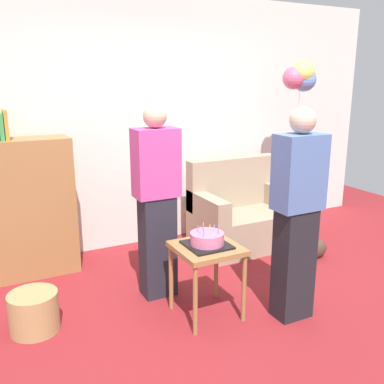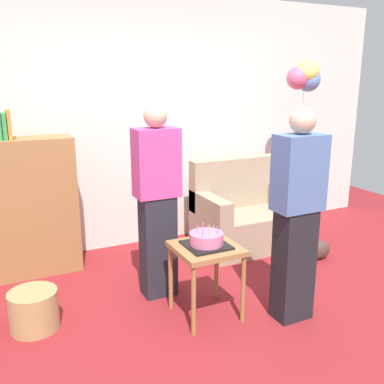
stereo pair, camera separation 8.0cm
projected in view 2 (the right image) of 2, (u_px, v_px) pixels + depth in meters
The scene contains 11 objects.
ground_plane at pixel (250, 323), 3.35m from camera, with size 8.00×8.00×0.00m, color maroon.
wall_back at pixel (152, 122), 4.79m from camera, with size 6.00×0.10×2.70m, color silver.
couch at pixel (245, 216), 4.82m from camera, with size 1.10×0.70×0.96m.
bookshelf at pixel (31, 205), 4.07m from camera, with size 0.80×0.36×1.58m.
side_table at pixel (206, 257), 3.34m from camera, with size 0.48×0.48×0.58m.
birthday_cake at pixel (206, 240), 3.31m from camera, with size 0.32×0.32×0.17m.
person_blowing_candles at pixel (157, 202), 3.60m from camera, with size 0.36×0.22×1.63m.
person_holding_cake at pixel (297, 216), 3.23m from camera, with size 0.36×0.22×1.63m.
wicker_basket at pixel (34, 310), 3.24m from camera, with size 0.36×0.36×0.30m, color #A88451.
handbag at pixel (318, 250), 4.49m from camera, with size 0.28×0.14×0.20m, color #473328.
balloon_bunch at pixel (305, 77), 4.73m from camera, with size 0.39×0.28×2.02m.
Camera 2 is at (-1.70, -2.49, 1.83)m, focal length 40.70 mm.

